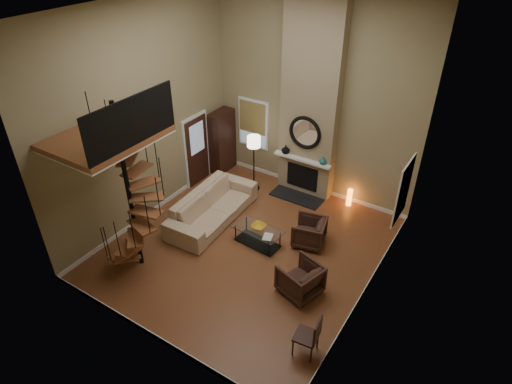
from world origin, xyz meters
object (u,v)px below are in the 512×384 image
Objects in this scene: floor_lamp at (254,146)px; accent_lamp at (349,197)px; coffee_table at (258,234)px; side_chair at (311,335)px; sofa at (212,206)px; hutch at (222,142)px; armchair_near at (312,233)px; armchair_far at (303,281)px.

floor_lamp is 3.36× the size of accent_lamp.
side_chair is (2.53, -2.18, 0.24)m from coffee_table.
side_chair reaches higher than sofa.
hutch is 2.71m from sofa.
hutch reaches higher than coffee_table.
armchair_far reaches higher than armchair_near.
side_chair is (1.40, -2.88, 0.17)m from armchair_near.
floor_lamp is at bearing -165.38° from accent_lamp.
armchair_near is at bearing 31.73° from coffee_table.
accent_lamp is (0.13, 2.09, -0.10)m from armchair_near.
accent_lamp is at bearing -156.37° from armchair_far.
sofa is 5.67× the size of accent_lamp.
floor_lamp is at bearing -116.55° from armchair_far.
hutch reaches higher than armchair_far.
accent_lamp reaches higher than coffee_table.
hutch is at bearing -109.83° from armchair_far.
accent_lamp is 0.54× the size of side_chair.
armchair_far is (0.57, -1.59, 0.00)m from armchair_near.
floor_lamp reaches higher than accent_lamp.
armchair_near is 1.52× the size of accent_lamp.
sofa is 4.76m from side_chair.
floor_lamp is at bearing 132.98° from side_chair.
sofa reaches higher than armchair_far.
coffee_table is 1.35× the size of side_chair.
sofa is 3.46m from armchair_far.
coffee_table is 3.35m from side_chair.
armchair_far is 1.92m from coffee_table.
accent_lamp is (4.16, 0.26, -0.70)m from hutch.
side_chair reaches higher than accent_lamp.
armchair_near is 1.33m from coffee_table.
hutch reaches higher than accent_lamp.
armchair_near is (2.70, 0.46, -0.04)m from sofa.
sofa reaches higher than accent_lamp.
hutch is 7.20m from side_chair.
coffee_table is at bearing -41.16° from hutch.
sofa is 1.69× the size of floor_lamp.
floor_lamp is 5.90m from side_chair.
sofa reaches higher than coffee_table.
side_chair is (5.43, -4.71, -0.42)m from hutch.
coffee_table is at bearing -100.77° from armchair_far.
hutch is at bearing -176.44° from accent_lamp.
side_chair is at bearing -47.02° from floor_lamp.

